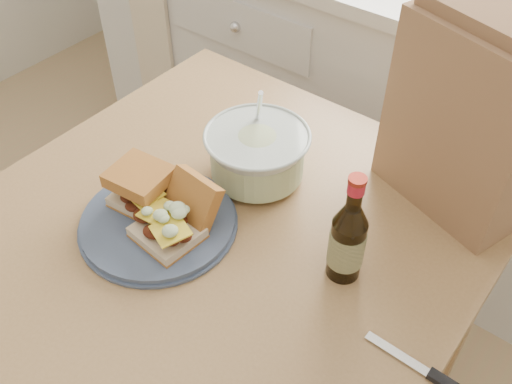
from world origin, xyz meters
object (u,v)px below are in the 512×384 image
Objects in this scene: coleslaw_bowl at (257,156)px; beer_bottle at (348,240)px; dining_table at (226,260)px; plate at (158,222)px; paper_bag at (477,118)px.

coleslaw_bowl is 0.30m from beer_bottle.
plate reaches higher than dining_table.
dining_table is at bearing 41.91° from plate.
plate is 0.79× the size of paper_bag.
beer_bottle is at bearing -84.07° from paper_bag.
paper_bag is (0.32, 0.36, 0.31)m from dining_table.
beer_bottle is at bearing 9.03° from dining_table.
coleslaw_bowl is at bearing 144.94° from beer_bottle.
beer_bottle is (0.25, 0.04, 0.20)m from dining_table.
coleslaw_bowl is at bearing -130.41° from paper_bag.
beer_bottle is 0.61× the size of paper_bag.
paper_bag is (0.35, 0.21, 0.13)m from coleslaw_bowl.
plate is 0.37m from beer_bottle.
paper_bag is at bearing 46.92° from plate.
plate is at bearing -174.15° from beer_bottle.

